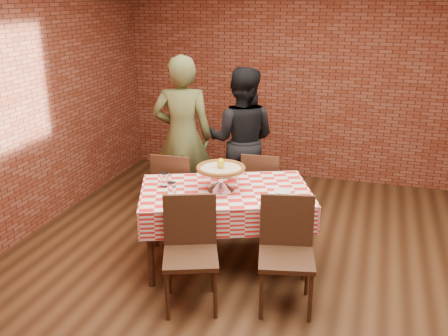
{
  "coord_description": "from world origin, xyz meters",
  "views": [
    {
      "loc": [
        0.77,
        -3.94,
        2.51
      ],
      "look_at": [
        -0.58,
        0.4,
        0.94
      ],
      "focal_mm": 40.93,
      "sensor_mm": 36.0,
      "label": 1
    }
  ],
  "objects_px": {
    "chair_far_left": "(178,190)",
    "diner_black": "(241,140)",
    "condiment_caddy": "(232,173)",
    "pizza_stand": "(221,180)",
    "chair_near_left": "(191,256)",
    "diner_olive": "(183,137)",
    "water_glass_right": "(165,180)",
    "chair_far_right": "(262,189)",
    "pizza": "(221,169)",
    "chair_near_right": "(286,257)",
    "table": "(225,227)",
    "water_glass_left": "(172,189)"
  },
  "relations": [
    {
      "from": "table",
      "to": "pizza_stand",
      "type": "bearing_deg",
      "value": -156.54
    },
    {
      "from": "pizza_stand",
      "to": "chair_near_right",
      "type": "relative_size",
      "value": 0.49
    },
    {
      "from": "chair_near_left",
      "to": "chair_far_left",
      "type": "relative_size",
      "value": 1.02
    },
    {
      "from": "condiment_caddy",
      "to": "chair_far_left",
      "type": "distance_m",
      "value": 0.84
    },
    {
      "from": "water_glass_right",
      "to": "condiment_caddy",
      "type": "xyz_separation_m",
      "value": [
        0.56,
        0.36,
        0.0
      ]
    },
    {
      "from": "chair_far_right",
      "to": "chair_near_right",
      "type": "bearing_deg",
      "value": 106.98
    },
    {
      "from": "pizza_stand",
      "to": "water_glass_right",
      "type": "xyz_separation_m",
      "value": [
        -0.54,
        -0.07,
        -0.04
      ]
    },
    {
      "from": "chair_far_left",
      "to": "diner_black",
      "type": "relative_size",
      "value": 0.53
    },
    {
      "from": "water_glass_right",
      "to": "chair_far_left",
      "type": "bearing_deg",
      "value": 102.31
    },
    {
      "from": "table",
      "to": "chair_near_left",
      "type": "distance_m",
      "value": 0.8
    },
    {
      "from": "diner_olive",
      "to": "chair_near_left",
      "type": "bearing_deg",
      "value": 97.4
    },
    {
      "from": "pizza_stand",
      "to": "chair_near_left",
      "type": "height_order",
      "value": "pizza_stand"
    },
    {
      "from": "diner_black",
      "to": "condiment_caddy",
      "type": "bearing_deg",
      "value": 95.08
    },
    {
      "from": "chair_far_right",
      "to": "water_glass_left",
      "type": "bearing_deg",
      "value": 61.74
    },
    {
      "from": "chair_far_left",
      "to": "diner_olive",
      "type": "relative_size",
      "value": 0.49
    },
    {
      "from": "pizza_stand",
      "to": "chair_far_left",
      "type": "relative_size",
      "value": 0.5
    },
    {
      "from": "condiment_caddy",
      "to": "chair_near_left",
      "type": "height_order",
      "value": "chair_near_left"
    },
    {
      "from": "chair_near_left",
      "to": "diner_olive",
      "type": "relative_size",
      "value": 0.49
    },
    {
      "from": "chair_near_right",
      "to": "chair_far_right",
      "type": "xyz_separation_m",
      "value": [
        -0.55,
        1.49,
        -0.02
      ]
    },
    {
      "from": "pizza_stand",
      "to": "chair_near_left",
      "type": "relative_size",
      "value": 0.49
    },
    {
      "from": "diner_black",
      "to": "chair_far_left",
      "type": "bearing_deg",
      "value": 51.57
    },
    {
      "from": "condiment_caddy",
      "to": "diner_black",
      "type": "xyz_separation_m",
      "value": [
        -0.2,
        1.06,
        0.03
      ]
    },
    {
      "from": "table",
      "to": "diner_olive",
      "type": "relative_size",
      "value": 0.83
    },
    {
      "from": "water_glass_right",
      "to": "chair_near_left",
      "type": "xyz_separation_m",
      "value": [
        0.52,
        -0.71,
        -0.36
      ]
    },
    {
      "from": "water_glass_right",
      "to": "chair_near_left",
      "type": "relative_size",
      "value": 0.14
    },
    {
      "from": "pizza",
      "to": "chair_far_right",
      "type": "distance_m",
      "value": 1.08
    },
    {
      "from": "pizza",
      "to": "chair_near_left",
      "type": "distance_m",
      "value": 0.92
    },
    {
      "from": "pizza_stand",
      "to": "diner_olive",
      "type": "xyz_separation_m",
      "value": [
        -0.78,
        1.01,
        0.08
      ]
    },
    {
      "from": "table",
      "to": "pizza",
      "type": "distance_m",
      "value": 0.59
    },
    {
      "from": "chair_far_left",
      "to": "condiment_caddy",
      "type": "bearing_deg",
      "value": 156.3
    },
    {
      "from": "chair_far_right",
      "to": "pizza",
      "type": "bearing_deg",
      "value": 75.41
    },
    {
      "from": "pizza",
      "to": "chair_far_right",
      "type": "height_order",
      "value": "pizza"
    },
    {
      "from": "chair_far_right",
      "to": "diner_olive",
      "type": "height_order",
      "value": "diner_olive"
    },
    {
      "from": "chair_far_left",
      "to": "chair_far_right",
      "type": "height_order",
      "value": "chair_far_left"
    },
    {
      "from": "table",
      "to": "water_glass_left",
      "type": "distance_m",
      "value": 0.68
    },
    {
      "from": "water_glass_left",
      "to": "chair_near_left",
      "type": "xyz_separation_m",
      "value": [
        0.36,
        -0.5,
        -0.36
      ]
    },
    {
      "from": "table",
      "to": "chair_far_right",
      "type": "xyz_separation_m",
      "value": [
        0.15,
        0.91,
        0.07
      ]
    },
    {
      "from": "water_glass_right",
      "to": "chair_near_left",
      "type": "distance_m",
      "value": 0.95
    },
    {
      "from": "chair_near_right",
      "to": "diner_olive",
      "type": "bearing_deg",
      "value": 121.83
    },
    {
      "from": "table",
      "to": "water_glass_left",
      "type": "relative_size",
      "value": 12.08
    },
    {
      "from": "table",
      "to": "water_glass_right",
      "type": "xyz_separation_m",
      "value": [
        -0.58,
        -0.09,
        0.45
      ]
    },
    {
      "from": "chair_far_right",
      "to": "diner_olive",
      "type": "xyz_separation_m",
      "value": [
        -0.96,
        0.08,
        0.49
      ]
    },
    {
      "from": "water_glass_left",
      "to": "chair_far_right",
      "type": "relative_size",
      "value": 0.15
    },
    {
      "from": "pizza",
      "to": "diner_black",
      "type": "relative_size",
      "value": 0.27
    },
    {
      "from": "diner_olive",
      "to": "water_glass_right",
      "type": "bearing_deg",
      "value": 86.75
    },
    {
      "from": "chair_near_left",
      "to": "diner_black",
      "type": "height_order",
      "value": "diner_black"
    },
    {
      "from": "water_glass_left",
      "to": "condiment_caddy",
      "type": "bearing_deg",
      "value": 55.09
    },
    {
      "from": "pizza_stand",
      "to": "table",
      "type": "bearing_deg",
      "value": 23.46
    },
    {
      "from": "chair_near_right",
      "to": "chair_far_left",
      "type": "height_order",
      "value": "chair_near_right"
    },
    {
      "from": "water_glass_right",
      "to": "chair_near_right",
      "type": "bearing_deg",
      "value": -21.19
    }
  ]
}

